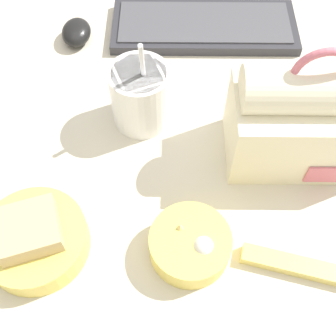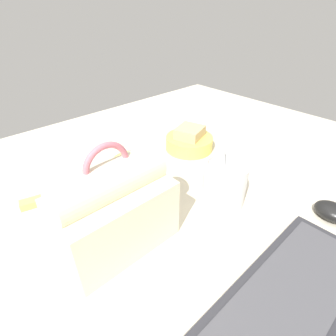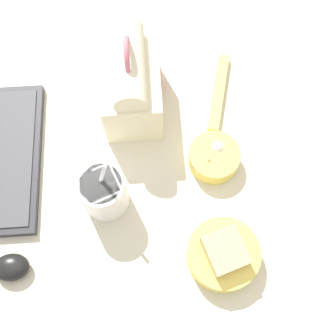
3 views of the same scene
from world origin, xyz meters
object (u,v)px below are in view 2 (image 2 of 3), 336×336
Objects in this scene: computer_mouse at (332,212)px; soup_cup at (224,184)px; bento_bowl_snacks at (134,166)px; keyboard at (290,298)px; lunch_bag at (113,210)px; chopstick_case at (68,192)px; bento_bowl_sandwich at (189,141)px.

soup_cup is at bearing -55.07° from computer_mouse.
keyboard is at bearing 85.37° from bento_bowl_snacks.
keyboard is 23.63cm from soup_cup.
chopstick_case is at bearing -87.54° from lunch_bag.
lunch_bag is at bearing 92.46° from chopstick_case.
bento_bowl_sandwich is 20.08cm from bento_bowl_snacks.
chopstick_case is (36.50, -3.39, -1.74)cm from bento_bowl_sandwich.
computer_mouse is (-23.23, -2.66, 0.70)cm from keyboard.
keyboard is 3.20× the size of bento_bowl_snacks.
bento_bowl_sandwich reaches higher than chopstick_case.
bento_bowl_snacks is at bearing -1.15° from bento_bowl_sandwich.
lunch_bag is at bearing -34.55° from computer_mouse.
computer_mouse is (-12.58, 18.01, -3.53)cm from soup_cup.
computer_mouse is (-35.35, 24.34, -6.02)cm from lunch_bag.
bento_bowl_sandwich is (-35.68, -15.70, -5.20)cm from lunch_bag.
keyboard is 2.45× the size of bento_bowl_sandwich.
keyboard is 48.79cm from bento_bowl_sandwich.
bento_bowl_snacks is 45.00cm from computer_mouse.
computer_mouse is (0.33, 40.04, -0.83)cm from bento_bowl_sandwich.
keyboard is at bearing 61.11° from bento_bowl_sandwich.
bento_bowl_snacks reaches higher than keyboard.
bento_bowl_snacks is at bearing -94.63° from keyboard.
lunch_bag reaches higher than bento_bowl_sandwich.
keyboard is 47.87cm from chopstick_case.
chopstick_case is at bearing -5.31° from bento_bowl_sandwich.
bento_bowl_snacks is at bearing -134.10° from lunch_bag.
soup_cup is (-22.77, 6.33, -2.50)cm from lunch_bag.
lunch_bag is 1.03× the size of chopstick_case.
bento_bowl_snacks is (20.07, -0.40, -0.42)cm from bento_bowl_sandwich.
keyboard is at bearing 62.73° from soup_cup.
bento_bowl_snacks is (-3.49, -43.10, 1.10)cm from keyboard.
computer_mouse is at bearing 116.02° from bento_bowl_snacks.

